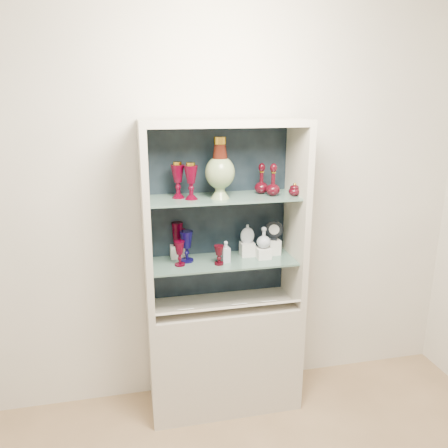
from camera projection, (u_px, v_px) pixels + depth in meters
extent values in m
cube|color=beige|center=(217.00, 201.00, 2.91)|extent=(3.50, 0.02, 2.80)
cube|color=beige|center=(224.00, 354.00, 2.99)|extent=(1.00, 0.40, 0.75)
cube|color=black|center=(218.00, 213.00, 2.91)|extent=(0.98, 0.02, 1.15)
cube|color=beige|center=(146.00, 225.00, 2.63)|extent=(0.04, 0.40, 1.15)
cube|color=beige|center=(296.00, 216.00, 2.82)|extent=(0.04, 0.40, 1.15)
cube|color=beige|center=(224.00, 123.00, 2.56)|extent=(1.00, 0.40, 0.04)
cube|color=slate|center=(223.00, 261.00, 2.82)|extent=(0.92, 0.34, 0.01)
cube|color=slate|center=(223.00, 198.00, 2.71)|extent=(0.92, 0.34, 0.01)
cube|color=beige|center=(228.00, 307.00, 2.77)|extent=(0.92, 0.17, 0.09)
cube|color=white|center=(185.00, 309.00, 2.71)|extent=(0.10, 0.06, 0.03)
cube|color=white|center=(268.00, 301.00, 2.82)|extent=(0.10, 0.06, 0.03)
cube|color=white|center=(238.00, 304.00, 2.78)|extent=(0.10, 0.06, 0.03)
cube|color=silver|center=(178.00, 251.00, 2.87)|extent=(0.10, 0.10, 0.08)
cube|color=silver|center=(247.00, 249.00, 2.90)|extent=(0.09, 0.09, 0.09)
cube|color=silver|center=(263.00, 253.00, 2.85)|extent=(0.09, 0.09, 0.07)
cube|color=silver|center=(274.00, 247.00, 2.92)|extent=(0.08, 0.08, 0.10)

